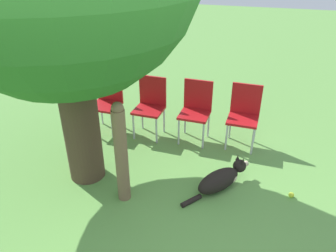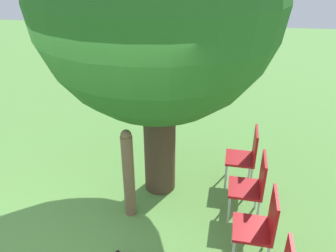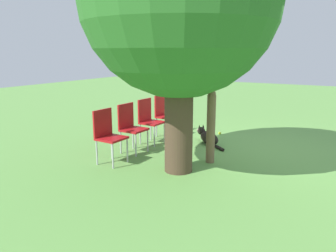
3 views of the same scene
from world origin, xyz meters
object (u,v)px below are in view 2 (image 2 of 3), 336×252
Objects in this scene: fence_post at (129,174)px; red_chair_2 at (253,184)px; red_chair_1 at (261,224)px; red_chair_3 at (246,154)px; oak_tree at (158,1)px.

fence_post is 1.59m from red_chair_2.
red_chair_3 is at bearing -84.30° from red_chair_1.
red_chair_3 is (1.54, 0.90, -0.11)m from fence_post.
fence_post is 1.36× the size of red_chair_1.
oak_tree is 3.26× the size of fence_post.
oak_tree is 2.77m from red_chair_1.
red_chair_3 is at bearing -84.30° from red_chair_2.
fence_post is 1.36× the size of red_chair_3.
red_chair_3 is (-0.08, 1.43, 0.00)m from red_chair_1.
red_chair_1 is at bearing -41.59° from oak_tree.
red_chair_1 is (1.33, -1.18, -2.13)m from oak_tree.
red_chair_2 is 1.00× the size of red_chair_3.
oak_tree is 4.45× the size of red_chair_3.
fence_post is at bearing 32.84° from red_chair_3.
fence_post is at bearing 9.13° from red_chair_2.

